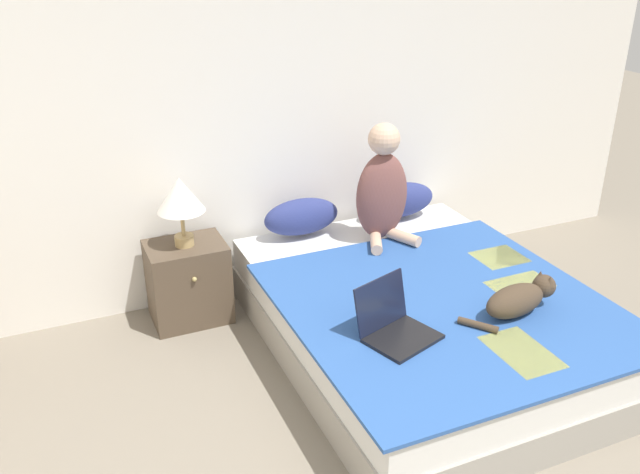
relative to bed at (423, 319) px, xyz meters
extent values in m
cube|color=white|center=(-0.56, 1.12, 1.07)|extent=(5.89, 0.05, 2.55)
cube|color=#9E998E|center=(0.00, 0.01, -0.10)|extent=(1.60, 2.10, 0.21)
cube|color=silver|center=(0.00, 0.01, 0.10)|extent=(1.57, 2.07, 0.19)
cube|color=#2D569E|center=(0.00, -0.20, 0.20)|extent=(1.64, 1.68, 0.02)
cube|color=#B2BC70|center=(0.49, -0.19, 0.21)|extent=(0.36, 0.20, 0.01)
cube|color=#B2BC70|center=(0.08, -0.72, 0.21)|extent=(0.24, 0.37, 0.01)
cube|color=#B2BC70|center=(0.60, 0.13, 0.21)|extent=(0.29, 0.25, 0.01)
ellipsoid|color=navy|center=(-0.36, 0.92, 0.33)|extent=(0.50, 0.22, 0.23)
ellipsoid|color=navy|center=(0.36, 0.92, 0.33)|extent=(0.50, 0.22, 0.23)
ellipsoid|color=brown|center=(0.08, 0.67, 0.49)|extent=(0.34, 0.19, 0.56)
sphere|color=#DBB293|center=(0.08, 0.67, 0.86)|extent=(0.19, 0.19, 0.19)
cylinder|color=#DBB293|center=(-0.02, 0.55, 0.25)|extent=(0.16, 0.25, 0.07)
cylinder|color=#DBB293|center=(0.17, 0.55, 0.25)|extent=(0.16, 0.25, 0.07)
ellipsoid|color=#473828|center=(0.25, -0.44, 0.29)|extent=(0.38, 0.21, 0.16)
sphere|color=#473828|center=(0.45, -0.41, 0.32)|extent=(0.12, 0.12, 0.12)
cone|color=#473828|center=(0.45, -0.38, 0.37)|extent=(0.05, 0.05, 0.05)
cone|color=#473828|center=(0.46, -0.44, 0.37)|extent=(0.05, 0.05, 0.05)
cylinder|color=#473828|center=(0.01, -0.47, 0.23)|extent=(0.15, 0.18, 0.04)
cube|color=black|center=(-0.38, -0.42, 0.22)|extent=(0.39, 0.34, 0.02)
cube|color=black|center=(-0.43, -0.27, 0.35)|extent=(0.33, 0.16, 0.25)
cube|color=brown|center=(-1.13, 0.87, 0.05)|extent=(0.46, 0.35, 0.50)
sphere|color=tan|center=(-1.13, 0.69, 0.16)|extent=(0.03, 0.03, 0.03)
cylinder|color=tan|center=(-1.13, 0.87, 0.33)|extent=(0.11, 0.11, 0.06)
cylinder|color=tan|center=(-1.13, 0.87, 0.44)|extent=(0.02, 0.02, 0.16)
cone|color=white|center=(-1.13, 0.87, 0.62)|extent=(0.28, 0.28, 0.20)
camera|label=1|loc=(-1.84, -2.76, 2.03)|focal=38.00mm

